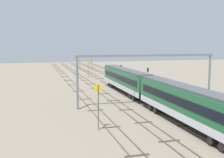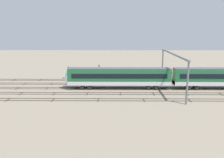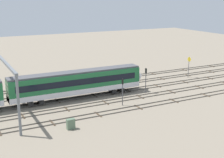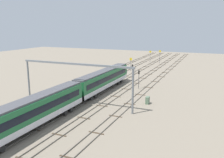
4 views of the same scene
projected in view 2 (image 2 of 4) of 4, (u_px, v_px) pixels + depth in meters
ground_plane at (120, 89)px, 56.38m from camera, size 197.58×197.58×0.00m
track_near_foreground at (119, 80)px, 65.36m from camera, size 181.58×2.40×0.16m
track_second_near at (120, 84)px, 60.87m from camera, size 181.58×2.40×0.16m
track_with_train at (120, 88)px, 56.37m from camera, size 181.58×2.40×0.16m
track_second_far at (120, 94)px, 51.87m from camera, size 181.58×2.40×0.16m
track_far_background at (121, 100)px, 47.38m from camera, size 181.58×2.40×0.16m
overhead_gantry at (173, 61)px, 54.73m from camera, size 0.40×23.83×8.43m
signal_light_trackside_approach at (69, 73)px, 58.76m from camera, size 0.31×0.32×4.77m
signal_light_trackside_departure at (99, 71)px, 62.81m from camera, size 0.31×0.32×4.59m
relay_cabinet at (139, 75)px, 68.33m from camera, size 1.13×0.63×1.46m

